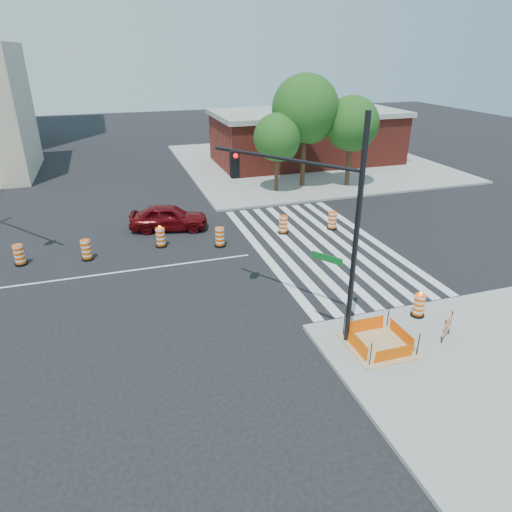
# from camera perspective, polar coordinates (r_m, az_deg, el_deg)

# --- Properties ---
(ground) EXTENTS (120.00, 120.00, 0.00)m
(ground) POSITION_cam_1_polar(r_m,az_deg,el_deg) (22.36, -18.43, -2.17)
(ground) COLOR black
(ground) RESTS_ON ground
(sidewalk_ne) EXTENTS (22.00, 22.00, 0.15)m
(sidewalk_ne) POSITION_cam_1_polar(r_m,az_deg,el_deg) (42.90, 6.20, 11.62)
(sidewalk_ne) COLOR gray
(sidewalk_ne) RESTS_ON ground
(crosswalk_east) EXTENTS (6.75, 13.50, 0.01)m
(crosswalk_east) POSITION_cam_1_polar(r_m,az_deg,el_deg) (24.49, 7.88, 1.31)
(crosswalk_east) COLOR silver
(crosswalk_east) RESTS_ON ground
(lane_centerline) EXTENTS (14.00, 0.12, 0.01)m
(lane_centerline) POSITION_cam_1_polar(r_m,az_deg,el_deg) (22.36, -18.43, -2.16)
(lane_centerline) COLOR silver
(lane_centerline) RESTS_ON ground
(excavation_pit) EXTENTS (2.20, 2.20, 0.90)m
(excavation_pit) POSITION_cam_1_polar(r_m,az_deg,el_deg) (16.68, 15.08, -10.55)
(excavation_pit) COLOR tan
(excavation_pit) RESTS_ON ground
(brick_storefront) EXTENTS (16.50, 8.50, 4.60)m
(brick_storefront) POSITION_cam_1_polar(r_m,az_deg,el_deg) (42.46, 6.34, 14.57)
(brick_storefront) COLOR maroon
(brick_storefront) RESTS_ON ground
(red_coupe) EXTENTS (4.67, 2.71, 1.49)m
(red_coupe) POSITION_cam_1_polar(r_m,az_deg,el_deg) (26.70, -10.88, 4.79)
(red_coupe) COLOR #5A070B
(red_coupe) RESTS_ON ground
(signal_pole_se) EXTENTS (3.48, 4.95, 7.83)m
(signal_pole_se) POSITION_cam_1_polar(r_m,az_deg,el_deg) (15.31, 7.12, 6.20)
(signal_pole_se) COLOR black
(signal_pole_se) RESTS_ON ground
(pit_drum) EXTENTS (0.53, 0.53, 1.04)m
(pit_drum) POSITION_cam_1_polar(r_m,az_deg,el_deg) (18.64, 19.67, -5.89)
(pit_drum) COLOR black
(pit_drum) RESTS_ON ground
(barricade) EXTENTS (0.71, 0.49, 0.97)m
(barricade) POSITION_cam_1_polar(r_m,az_deg,el_deg) (17.56, 22.81, -8.05)
(barricade) COLOR #FF5205
(barricade) RESTS_ON ground
(tree_north_c) EXTENTS (3.31, 3.30, 5.61)m
(tree_north_c) POSITION_cam_1_polar(r_m,az_deg,el_deg) (32.70, 2.71, 14.29)
(tree_north_c) COLOR #382314
(tree_north_c) RESTS_ON ground
(tree_north_d) EXTENTS (4.75, 4.75, 8.08)m
(tree_north_d) POSITION_cam_1_polar(r_m,az_deg,el_deg) (34.02, 6.21, 17.41)
(tree_north_d) COLOR #382314
(tree_north_d) RESTS_ON ground
(tree_north_e) EXTENTS (3.90, 3.89, 6.61)m
(tree_north_e) POSITION_cam_1_polar(r_m,az_deg,el_deg) (34.71, 11.88, 15.54)
(tree_north_e) COLOR #382314
(tree_north_e) RESTS_ON ground
(median_drum_2) EXTENTS (0.60, 0.60, 1.02)m
(median_drum_2) POSITION_cam_1_polar(r_m,az_deg,el_deg) (24.73, -27.46, 0.05)
(median_drum_2) COLOR black
(median_drum_2) RESTS_ON ground
(median_drum_3) EXTENTS (0.60, 0.60, 1.02)m
(median_drum_3) POSITION_cam_1_polar(r_m,az_deg,el_deg) (23.99, -20.42, 0.65)
(median_drum_3) COLOR black
(median_drum_3) RESTS_ON ground
(median_drum_4) EXTENTS (0.60, 0.60, 1.18)m
(median_drum_4) POSITION_cam_1_polar(r_m,az_deg,el_deg) (24.50, -11.83, 2.24)
(median_drum_4) COLOR black
(median_drum_4) RESTS_ON ground
(median_drum_5) EXTENTS (0.60, 0.60, 1.02)m
(median_drum_5) POSITION_cam_1_polar(r_m,az_deg,el_deg) (24.11, -4.54, 2.30)
(median_drum_5) COLOR black
(median_drum_5) RESTS_ON ground
(median_drum_6) EXTENTS (0.60, 0.60, 1.02)m
(median_drum_6) POSITION_cam_1_polar(r_m,az_deg,el_deg) (25.80, 3.42, 3.86)
(median_drum_6) COLOR black
(median_drum_6) RESTS_ON ground
(median_drum_7) EXTENTS (0.60, 0.60, 1.02)m
(median_drum_7) POSITION_cam_1_polar(r_m,az_deg,el_deg) (26.74, 9.51, 4.32)
(median_drum_7) COLOR black
(median_drum_7) RESTS_ON ground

